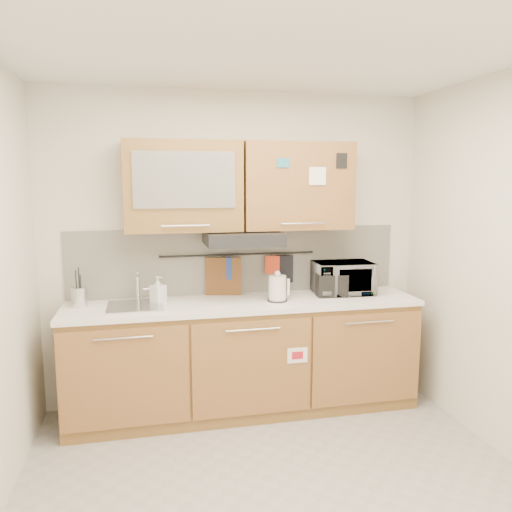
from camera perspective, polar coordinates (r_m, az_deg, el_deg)
name	(u,v)px	position (r m, az deg, el deg)	size (l,w,h in m)	color
floor	(283,497)	(3.32, 3.15, -25.83)	(3.20, 3.20, 0.00)	#9E9993
ceiling	(287,40)	(2.83, 3.62, 23.45)	(3.20, 3.20, 0.00)	white
wall_back	(237,249)	(4.24, -2.15, 0.81)	(3.20, 3.20, 0.00)	silver
base_cabinet	(245,362)	(4.16, -1.30, -12.05)	(2.80, 0.64, 0.88)	olive
countertop	(245,303)	(4.01, -1.32, -5.44)	(2.82, 0.62, 0.04)	white
backsplash	(238,261)	(4.24, -2.11, -0.55)	(2.80, 0.02, 0.56)	silver
upper_cabinets	(240,186)	(4.02, -1.80, 7.98)	(1.82, 0.37, 0.70)	olive
range_hood	(243,238)	(3.98, -1.51, 2.05)	(0.60, 0.46, 0.10)	black
sink	(136,306)	(3.96, -13.59, -5.53)	(0.42, 0.40, 0.26)	silver
utensil_rail	(238,254)	(4.19, -2.02, 0.18)	(0.02, 0.02, 1.30)	black
utensil_crock	(80,297)	(4.05, -19.52, -4.39)	(0.16, 0.16, 0.30)	silver
kettle	(277,289)	(3.99, 2.47, -3.80)	(0.18, 0.16, 0.25)	silver
toaster	(332,285)	(4.20, 8.64, -3.29)	(0.26, 0.17, 0.19)	black
microwave	(343,278)	(4.31, 9.90, -2.47)	(0.49, 0.33, 0.27)	#999999
soap_bottle	(158,290)	(3.99, -11.13, -3.80)	(0.10, 0.10, 0.21)	#999999
cutting_board	(223,279)	(4.19, -3.76, -2.69)	(0.30, 0.02, 0.37)	brown
oven_mitt	(225,268)	(4.18, -3.54, -1.43)	(0.11, 0.03, 0.19)	#203B94
dark_pouch	(285,269)	(4.29, 3.28, -1.46)	(0.15, 0.04, 0.23)	black
pot_holder	(272,265)	(4.26, 1.87, -1.01)	(0.12, 0.02, 0.15)	red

